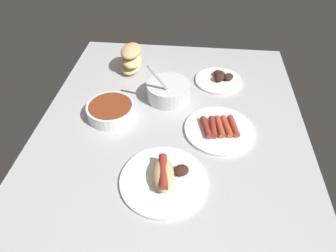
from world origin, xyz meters
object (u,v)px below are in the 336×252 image
object	(u,v)px
bowl_chili	(111,110)
plate_sausages	(219,129)
plate_grilled_meat	(219,79)
bread_stack	(131,59)
plate_hotdog_assembled	(163,177)
bowl_coleslaw	(168,90)

from	to	relation	value
bowl_chili	plate_sausages	bearing A→B (deg)	84.04
plate_grilled_meat	bread_stack	world-z (taller)	bread_stack
plate_sausages	bread_stack	world-z (taller)	bread_stack
bowl_chili	plate_grilled_meat	bearing A→B (deg)	123.25
plate_hotdog_assembled	bread_stack	bearing A→B (deg)	-160.43
plate_sausages	plate_grilled_meat	bearing A→B (deg)	178.72
bowl_coleslaw	bowl_chili	bearing A→B (deg)	-56.74
bread_stack	plate_sausages	bearing A→B (deg)	47.04
bowl_chili	bread_stack	world-z (taller)	bread_stack
bowl_coleslaw	bowl_chili	size ratio (longest dim) A/B	0.97
bowl_coleslaw	bread_stack	size ratio (longest dim) A/B	1.13
plate_hotdog_assembled	bowl_coleslaw	xyz separation A→B (cm)	(-38.03, -2.60, 1.83)
bowl_coleslaw	plate_grilled_meat	distance (cm)	23.11
bowl_chili	plate_sausages	distance (cm)	37.46
plate_hotdog_assembled	plate_grilled_meat	size ratio (longest dim) A/B	1.33
bread_stack	plate_hotdog_assembled	bearing A→B (deg)	19.57
bowl_coleslaw	plate_sausages	bearing A→B (deg)	49.07
plate_grilled_meat	bread_stack	xyz separation A→B (cm)	(-4.37, -36.17, 4.39)
bowl_chili	bowl_coleslaw	bearing A→B (deg)	123.26
bowl_coleslaw	bowl_chili	world-z (taller)	bowl_coleslaw
plate_hotdog_assembled	bread_stack	world-z (taller)	bread_stack
plate_sausages	plate_grilled_meat	xyz separation A→B (cm)	(-28.70, 0.64, 0.11)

